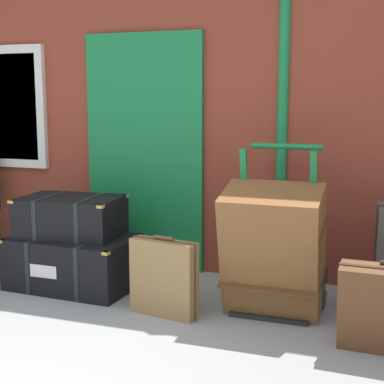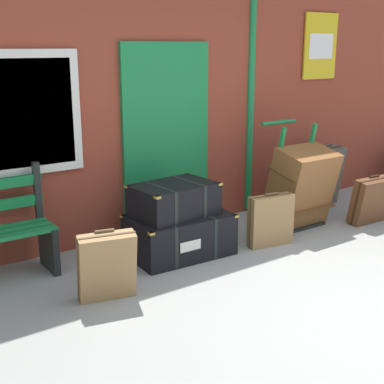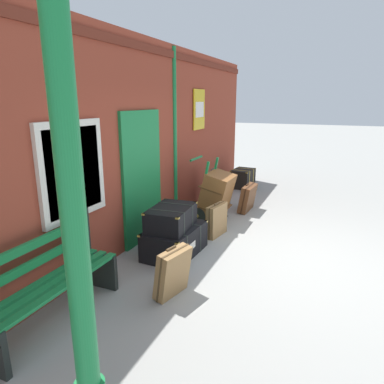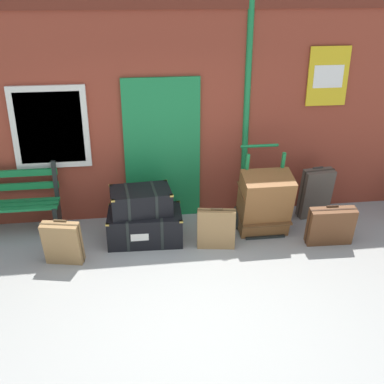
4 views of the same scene
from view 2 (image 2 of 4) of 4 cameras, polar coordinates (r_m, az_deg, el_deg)
ground_plane at (r=4.58m, az=15.59°, el=-11.85°), size 60.00×60.00×0.00m
brick_facade at (r=6.06m, az=-2.86°, el=11.06°), size 10.40×0.35×3.20m
steamer_trunk_base at (r=5.39m, az=-1.35°, el=-4.61°), size 1.04×0.70×0.43m
steamer_trunk_middle at (r=5.28m, az=-1.95°, el=-0.82°), size 0.85×0.61×0.33m
porters_trolley at (r=6.47m, az=10.42°, el=-0.85°), size 0.71×0.59×1.20m
large_brown_trunk at (r=6.30m, az=11.63°, el=0.60°), size 0.70×0.63×0.96m
suitcase_beige at (r=7.23m, az=14.25°, el=1.68°), size 0.49×0.35×0.82m
suitcase_caramel at (r=5.68m, az=8.43°, el=-3.05°), size 0.52×0.22×0.59m
suitcase_charcoal at (r=6.71m, az=18.88°, el=-0.79°), size 0.64×0.28×0.58m
suitcase_brown at (r=4.49m, az=-9.13°, el=-7.88°), size 0.51×0.35×0.62m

